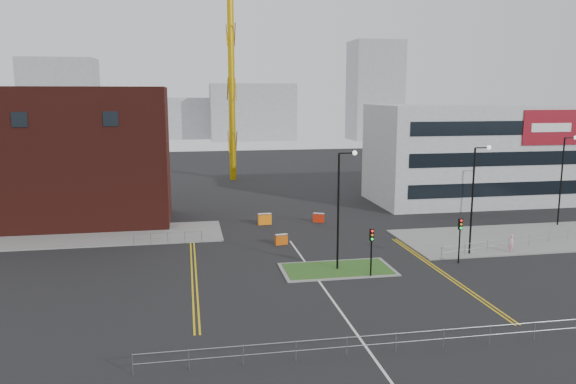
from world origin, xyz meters
TOP-DOWN VIEW (x-y plane):
  - ground at (0.00, 0.00)m, footprint 200.00×200.00m
  - pavement_left at (-20.00, 22.00)m, footprint 28.00×8.00m
  - pavement_right at (22.00, 14.00)m, footprint 24.00×10.00m
  - island_kerb at (2.00, 8.00)m, footprint 8.60×4.60m
  - grass_island at (2.00, 8.00)m, footprint 8.00×4.00m
  - brick_building at (-22.97, 28.00)m, footprint 24.20×10.07m
  - office_block at (26.01, 31.97)m, footprint 25.00×12.20m
  - tower_crane at (3.25, 52.65)m, footprint 48.77×22.60m
  - streetlamp_island at (2.22, 8.00)m, footprint 1.46×0.36m
  - streetlamp_right_near at (14.22, 10.00)m, footprint 1.46×0.36m
  - streetlamp_right_far at (28.22, 18.00)m, footprint 1.46×0.36m
  - traffic_light_island at (4.00, 5.98)m, footprint 0.28×0.33m
  - traffic_light_right at (12.00, 7.98)m, footprint 0.28×0.33m
  - railing_front at (0.00, -6.00)m, footprint 24.05×0.05m
  - railing_left at (-11.00, 18.00)m, footprint 6.05×0.05m
  - railing_right at (20.50, 11.50)m, footprint 19.05×5.05m
  - centre_line at (0.00, 2.00)m, footprint 0.15×30.00m
  - yellow_left_a at (-9.00, 10.00)m, footprint 0.12×24.00m
  - yellow_left_b at (-8.70, 10.00)m, footprint 0.12×24.00m
  - yellow_right_a at (9.50, 6.00)m, footprint 0.12×20.00m
  - yellow_right_b at (9.80, 6.00)m, footprint 0.12×20.00m
  - skyline_a at (-40.00, 120.00)m, footprint 18.00×12.00m
  - skyline_b at (10.00, 130.00)m, footprint 24.00×12.00m
  - skyline_c at (45.00, 125.00)m, footprint 14.00×12.00m
  - skyline_d at (-8.00, 140.00)m, footprint 30.00×12.00m
  - pedestrian at (17.76, 9.82)m, footprint 0.68×0.68m
  - barrier_left at (-1.00, 16.00)m, footprint 1.18×0.59m
  - barrier_mid at (-1.37, 24.00)m, footprint 1.40×0.53m
  - barrier_right at (4.35, 24.00)m, footprint 1.21×0.81m

SIDE VIEW (x-z plane):
  - ground at x=0.00m, z-range 0.00..0.00m
  - centre_line at x=0.00m, z-range 0.00..0.01m
  - yellow_left_a at x=-9.00m, z-range 0.00..0.01m
  - yellow_left_b at x=-8.70m, z-range 0.00..0.01m
  - yellow_right_a at x=9.50m, z-range 0.00..0.01m
  - yellow_right_b at x=9.80m, z-range 0.00..0.01m
  - island_kerb at x=2.00m, z-range 0.00..0.08m
  - pavement_left at x=-20.00m, z-range 0.00..0.12m
  - pavement_right at x=22.00m, z-range 0.00..0.12m
  - grass_island at x=2.00m, z-range 0.00..0.12m
  - barrier_left at x=-1.00m, z-range 0.04..0.99m
  - barrier_right at x=4.35m, z-range 0.04..1.01m
  - barrier_mid at x=-1.37m, z-range 0.05..1.21m
  - railing_left at x=-11.00m, z-range 0.19..1.29m
  - railing_right at x=20.50m, z-range 0.23..1.33m
  - railing_front at x=0.00m, z-range 0.23..1.33m
  - pedestrian at x=17.76m, z-range 0.00..1.60m
  - traffic_light_island at x=4.00m, z-range 0.74..4.39m
  - traffic_light_right at x=12.00m, z-range 0.74..4.39m
  - streetlamp_island at x=2.22m, z-range 0.82..10.00m
  - streetlamp_right_near at x=14.22m, z-range 0.82..10.00m
  - streetlamp_right_far at x=28.22m, z-range 0.82..10.00m
  - skyline_d at x=-8.00m, z-range 0.00..12.00m
  - office_block at x=26.01m, z-range 0.00..12.00m
  - brick_building at x=-22.97m, z-range -0.27..13.97m
  - skyline_b at x=10.00m, z-range 0.00..16.00m
  - skyline_a at x=-40.00m, z-range 0.00..22.00m
  - skyline_c at x=45.00m, z-range 0.00..28.00m
  - tower_crane at x=3.25m, z-range 7.33..45.99m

